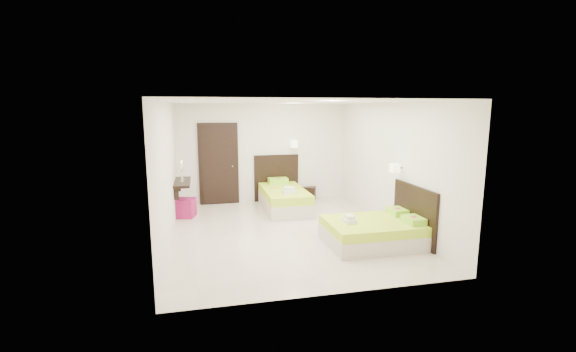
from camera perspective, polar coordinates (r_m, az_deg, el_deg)
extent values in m
plane|color=beige|center=(7.91, -0.22, -8.27)|extent=(5.50, 5.50, 0.00)
cube|color=beige|center=(9.57, -0.59, -4.04)|extent=(1.00, 2.01, 0.32)
cube|color=#9FC920|center=(9.51, -0.59, -2.51)|extent=(0.99, 1.99, 0.20)
cube|color=black|center=(10.40, -1.73, -0.28)|extent=(1.20, 0.05, 1.25)
cube|color=#97D827|center=(10.20, -1.49, -0.69)|extent=(0.50, 0.34, 0.14)
cylinder|color=#C52E68|center=(10.18, -1.49, -0.29)|extent=(0.12, 0.12, 0.00)
cube|color=silver|center=(8.95, 0.16, -2.38)|extent=(0.30, 0.22, 0.08)
cube|color=silver|center=(8.94, 0.16, -1.87)|extent=(0.23, 0.17, 0.08)
cube|color=white|center=(10.23, 0.86, 4.79)|extent=(0.18, 0.18, 0.20)
cylinder|color=#2D2116|center=(10.31, 0.76, 4.83)|extent=(0.03, 0.16, 0.03)
cube|color=beige|center=(7.36, 12.43, -8.80)|extent=(1.70, 1.28, 0.27)
cube|color=#9FC920|center=(7.29, 12.50, -7.15)|extent=(1.69, 1.26, 0.17)
cube|color=black|center=(7.62, 18.16, -5.30)|extent=(0.05, 1.45, 1.06)
cube|color=#97D827|center=(7.29, 18.11, -6.22)|extent=(0.29, 0.43, 0.12)
cylinder|color=#C52E68|center=(7.28, 18.14, -5.75)|extent=(0.10, 0.10, 0.00)
cube|color=#97D827|center=(7.79, 15.87, -5.08)|extent=(0.29, 0.43, 0.12)
cylinder|color=#C52E68|center=(7.78, 15.89, -4.64)|extent=(0.10, 0.10, 0.00)
cube|color=silver|center=(7.07, 9.08, -6.56)|extent=(0.19, 0.26, 0.07)
cube|color=silver|center=(7.06, 9.09, -6.03)|extent=(0.14, 0.19, 0.07)
cube|color=white|center=(7.85, 15.53, 1.14)|extent=(0.15, 0.15, 0.17)
cylinder|color=#2D2116|center=(7.89, 16.04, 1.16)|extent=(0.16, 0.03, 0.03)
cube|color=black|center=(10.70, 3.04, -2.48)|extent=(0.50, 0.48, 0.35)
cube|color=#8B1249|center=(9.22, -14.99, -4.58)|extent=(0.53, 0.53, 0.43)
cube|color=black|center=(10.15, -10.24, 1.72)|extent=(1.02, 0.06, 2.14)
cube|color=black|center=(10.11, -10.23, 1.69)|extent=(0.88, 0.04, 2.06)
cylinder|color=silver|center=(10.11, -8.23, 1.46)|extent=(0.03, 0.10, 0.03)
cube|color=black|center=(9.09, -15.38, -0.89)|extent=(0.35, 1.20, 0.06)
cube|color=black|center=(8.68, -16.21, -2.43)|extent=(0.10, 0.04, 0.30)
cube|color=black|center=(9.57, -15.91, -1.31)|extent=(0.10, 0.04, 0.30)
cylinder|color=silver|center=(8.94, -15.43, -0.81)|extent=(0.10, 0.10, 0.02)
cylinder|color=silver|center=(8.91, -15.46, -0.06)|extent=(0.02, 0.02, 0.22)
cone|color=silver|center=(8.89, -15.50, 0.77)|extent=(0.07, 0.07, 0.04)
cylinder|color=white|center=(8.88, -15.53, 1.37)|extent=(0.02, 0.02, 0.15)
sphere|color=#FFB23F|center=(8.87, -15.55, 1.93)|extent=(0.02, 0.02, 0.02)
cylinder|color=silver|center=(9.23, -15.35, -0.48)|extent=(0.10, 0.10, 0.02)
cylinder|color=silver|center=(9.21, -15.38, 0.26)|extent=(0.02, 0.02, 0.22)
cone|color=silver|center=(9.19, -15.42, 1.06)|extent=(0.07, 0.07, 0.04)
cylinder|color=white|center=(9.18, -15.45, 1.64)|extent=(0.02, 0.02, 0.15)
sphere|color=#FFB23F|center=(9.16, -15.47, 2.18)|extent=(0.02, 0.02, 0.02)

